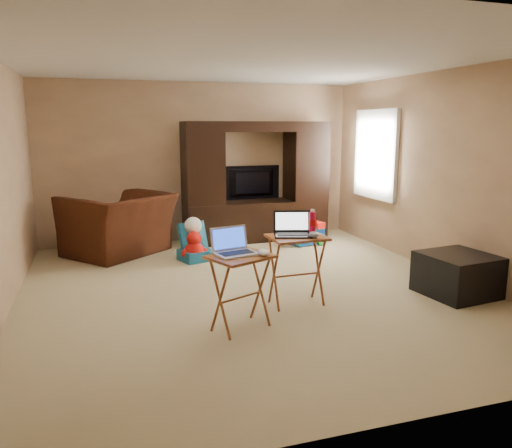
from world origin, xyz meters
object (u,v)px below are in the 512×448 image
object	(u,v)px
push_toy	(307,232)
water_bottle	(312,223)
entertainment_center	(256,182)
plush_toy	(194,246)
tray_table_left	(241,292)
television	(253,183)
laptop_right	(293,224)
mouse_right	(314,235)
child_rocker	(195,242)
laptop_left	(236,242)
mouse_left	(263,253)
ottoman	(457,275)
tray_table_right	(297,270)
recliner	(119,224)

from	to	relation	value
push_toy	water_bottle	world-z (taller)	water_bottle
entertainment_center	plush_toy	distance (m)	1.75
push_toy	tray_table_left	world-z (taller)	tray_table_left
television	laptop_right	bearing A→B (deg)	79.48
push_toy	mouse_right	xyz separation A→B (m)	(-1.04, -2.55, 0.56)
water_bottle	push_toy	bearing A→B (deg)	67.64
plush_toy	push_toy	size ratio (longest dim) A/B	0.80
child_rocker	water_bottle	size ratio (longest dim) A/B	2.33
laptop_left	plush_toy	bearing A→B (deg)	76.07
laptop_right	television	bearing A→B (deg)	96.81
entertainment_center	mouse_right	distance (m)	3.16
television	laptop_right	world-z (taller)	television
tray_table_left	mouse_left	distance (m)	0.43
ottoman	water_bottle	world-z (taller)	water_bottle
tray_table_right	mouse_right	distance (m)	0.43
tray_table_right	water_bottle	distance (m)	0.52
entertainment_center	recliner	distance (m)	2.25
television	laptop_right	distance (m)	3.20
mouse_right	entertainment_center	bearing A→B (deg)	82.95
laptop_right	water_bottle	distance (m)	0.25
child_rocker	push_toy	distance (m)	1.89
tray_table_right	laptop_left	world-z (taller)	laptop_left
tray_table_left	child_rocker	bearing A→B (deg)	64.90
push_toy	child_rocker	bearing A→B (deg)	174.89
television	push_toy	size ratio (longest dim) A/B	1.81
water_bottle	mouse_right	bearing A→B (deg)	-109.29
television	laptop_right	xyz separation A→B (m)	(-0.56, -3.15, -0.06)
tray_table_right	mouse_right	size ratio (longest dim) A/B	4.92
recliner	tray_table_left	bearing A→B (deg)	66.73
entertainment_center	television	world-z (taller)	entertainment_center
child_rocker	laptop_left	xyz separation A→B (m)	(-0.08, -2.44, 0.55)
mouse_left	tray_table_left	bearing A→B (deg)	159.78
child_rocker	ottoman	bearing A→B (deg)	-61.39
entertainment_center	laptop_left	distance (m)	3.65
mouse_right	push_toy	bearing A→B (deg)	67.88
mouse_right	recliner	bearing A→B (deg)	122.10
recliner	child_rocker	world-z (taller)	recliner
ottoman	water_bottle	xyz separation A→B (m)	(-1.60, 0.33, 0.61)
television	plush_toy	bearing A→B (deg)	43.99
child_rocker	water_bottle	world-z (taller)	water_bottle
ottoman	laptop_right	bearing A→B (deg)	171.59
ottoman	mouse_left	xyz separation A→B (m)	(-2.33, -0.26, 0.49)
plush_toy	mouse_left	xyz separation A→B (m)	(0.16, -2.49, 0.51)
laptop_left	mouse_left	distance (m)	0.26
entertainment_center	tray_table_right	bearing A→B (deg)	-100.44
mouse_left	water_bottle	xyz separation A→B (m)	(0.73, 0.59, 0.12)
child_rocker	tray_table_right	xyz separation A→B (m)	(0.68, -2.03, 0.10)
entertainment_center	tray_table_right	xyz separation A→B (m)	(-0.52, -3.01, -0.58)
laptop_left	laptop_right	distance (m)	0.83
child_rocker	tray_table_right	distance (m)	2.14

